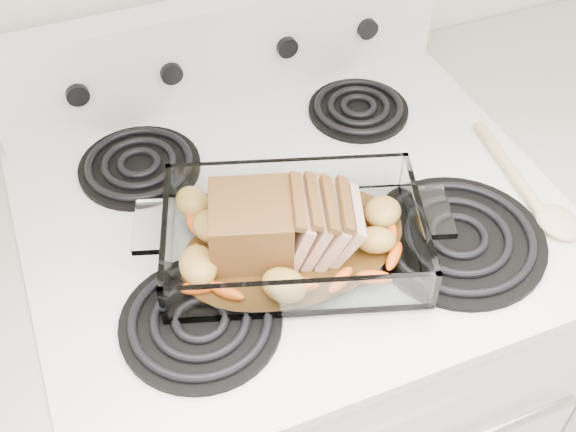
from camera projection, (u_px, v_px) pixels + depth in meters
name	position (u px, v px, depth m)	size (l,w,h in m)	color
electric_range	(290.00, 366.00, 1.41)	(0.78, 0.70, 1.12)	white
counter_right	(569.00, 272.00, 1.59)	(0.58, 0.68, 0.93)	silver
baking_dish	(293.00, 241.00, 0.99)	(0.35, 0.23, 0.07)	white
pork_roast	(273.00, 231.00, 0.96)	(0.20, 0.11, 0.09)	brown
roast_vegetables	(282.00, 221.00, 1.00)	(0.33, 0.18, 0.04)	#DD4B0B
wooden_spoon	(535.00, 197.00, 1.07)	(0.06, 0.27, 0.02)	beige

